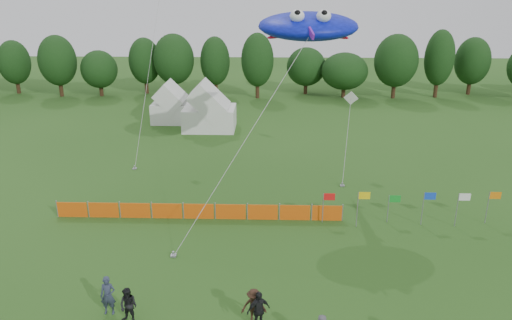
{
  "coord_description": "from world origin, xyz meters",
  "views": [
    {
      "loc": [
        0.76,
        -18.62,
        14.06
      ],
      "look_at": [
        0.0,
        6.0,
        5.2
      ],
      "focal_mm": 35.0,
      "sensor_mm": 36.0,
      "label": 1
    }
  ],
  "objects_px": {
    "spectator_b": "(128,306)",
    "spectator_c": "(254,306)",
    "tent_left": "(171,105)",
    "spectator_a": "(108,296)",
    "tent_right": "(209,111)",
    "stingray_kite": "(309,26)",
    "spectator_d": "(258,311)",
    "barrier_fence": "(199,211)"
  },
  "relations": [
    {
      "from": "tent_right",
      "to": "stingray_kite",
      "type": "distance_m",
      "value": 20.34
    },
    {
      "from": "tent_left",
      "to": "barrier_fence",
      "type": "distance_m",
      "value": 23.76
    },
    {
      "from": "spectator_a",
      "to": "spectator_b",
      "type": "relative_size",
      "value": 1.1
    },
    {
      "from": "tent_left",
      "to": "spectator_b",
      "type": "xyz_separation_m",
      "value": [
        4.45,
        -33.09,
        -0.86
      ]
    },
    {
      "from": "barrier_fence",
      "to": "spectator_b",
      "type": "xyz_separation_m",
      "value": [
        -1.61,
        -10.15,
        0.34
      ]
    },
    {
      "from": "barrier_fence",
      "to": "spectator_a",
      "type": "distance_m",
      "value": 9.93
    },
    {
      "from": "tent_right",
      "to": "stingray_kite",
      "type": "xyz_separation_m",
      "value": [
        8.43,
        -15.85,
        9.56
      ]
    },
    {
      "from": "spectator_b",
      "to": "spectator_c",
      "type": "relative_size",
      "value": 1.0
    },
    {
      "from": "spectator_c",
      "to": "tent_left",
      "type": "bearing_deg",
      "value": 103.54
    },
    {
      "from": "spectator_c",
      "to": "spectator_a",
      "type": "bearing_deg",
      "value": 172.65
    },
    {
      "from": "tent_right",
      "to": "barrier_fence",
      "type": "height_order",
      "value": "tent_right"
    },
    {
      "from": "tent_left",
      "to": "spectator_d",
      "type": "distance_m",
      "value": 34.84
    },
    {
      "from": "tent_left",
      "to": "spectator_d",
      "type": "relative_size",
      "value": 2.1
    },
    {
      "from": "tent_left",
      "to": "tent_right",
      "type": "xyz_separation_m",
      "value": [
        4.39,
        -2.85,
        0.14
      ]
    },
    {
      "from": "tent_left",
      "to": "tent_right",
      "type": "height_order",
      "value": "tent_right"
    },
    {
      "from": "spectator_a",
      "to": "spectator_d",
      "type": "bearing_deg",
      "value": -8.84
    },
    {
      "from": "tent_left",
      "to": "spectator_c",
      "type": "relative_size",
      "value": 2.27
    },
    {
      "from": "tent_right",
      "to": "spectator_a",
      "type": "distance_m",
      "value": 29.68
    },
    {
      "from": "spectator_b",
      "to": "spectator_c",
      "type": "xyz_separation_m",
      "value": [
        5.42,
        0.12,
        -0.0
      ]
    },
    {
      "from": "tent_left",
      "to": "spectator_b",
      "type": "height_order",
      "value": "tent_left"
    },
    {
      "from": "spectator_c",
      "to": "stingray_kite",
      "type": "xyz_separation_m",
      "value": [
        2.95,
        14.28,
        10.57
      ]
    },
    {
      "from": "spectator_a",
      "to": "spectator_d",
      "type": "relative_size",
      "value": 1.01
    },
    {
      "from": "spectator_a",
      "to": "spectator_c",
      "type": "relative_size",
      "value": 1.1
    },
    {
      "from": "tent_left",
      "to": "spectator_a",
      "type": "bearing_deg",
      "value": -84.07
    },
    {
      "from": "spectator_b",
      "to": "barrier_fence",
      "type": "bearing_deg",
      "value": 97.51
    },
    {
      "from": "tent_right",
      "to": "spectator_c",
      "type": "distance_m",
      "value": 30.64
    },
    {
      "from": "tent_right",
      "to": "spectator_a",
      "type": "relative_size",
      "value": 2.81
    },
    {
      "from": "barrier_fence",
      "to": "spectator_b",
      "type": "bearing_deg",
      "value": -99.03
    },
    {
      "from": "stingray_kite",
      "to": "spectator_d",
      "type": "bearing_deg",
      "value": -100.62
    },
    {
      "from": "tent_left",
      "to": "spectator_a",
      "type": "distance_m",
      "value": 32.68
    },
    {
      "from": "spectator_c",
      "to": "spectator_d",
      "type": "bearing_deg",
      "value": -63.79
    },
    {
      "from": "tent_left",
      "to": "tent_right",
      "type": "relative_size",
      "value": 0.74
    },
    {
      "from": "tent_left",
      "to": "spectator_a",
      "type": "relative_size",
      "value": 2.07
    },
    {
      "from": "stingray_kite",
      "to": "tent_right",
      "type": "bearing_deg",
      "value": 118.02
    },
    {
      "from": "tent_left",
      "to": "spectator_c",
      "type": "distance_m",
      "value": 34.43
    },
    {
      "from": "tent_right",
      "to": "barrier_fence",
      "type": "relative_size",
      "value": 0.29
    },
    {
      "from": "spectator_c",
      "to": "stingray_kite",
      "type": "distance_m",
      "value": 18.01
    },
    {
      "from": "tent_left",
      "to": "spectator_c",
      "type": "xyz_separation_m",
      "value": [
        9.87,
        -32.97,
        -0.86
      ]
    },
    {
      "from": "tent_right",
      "to": "spectator_d",
      "type": "bearing_deg",
      "value": -79.44
    },
    {
      "from": "tent_left",
      "to": "stingray_kite",
      "type": "relative_size",
      "value": 0.23
    },
    {
      "from": "tent_right",
      "to": "stingray_kite",
      "type": "relative_size",
      "value": 0.31
    },
    {
      "from": "tent_right",
      "to": "spectator_a",
      "type": "height_order",
      "value": "tent_right"
    }
  ]
}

